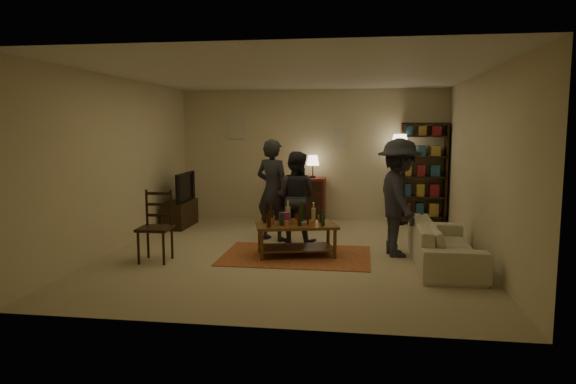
% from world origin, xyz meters
% --- Properties ---
extents(floor, '(6.00, 6.00, 0.00)m').
position_xyz_m(floor, '(0.00, 0.00, 0.00)').
color(floor, '#C6B793').
rests_on(floor, ground).
extents(room_shell, '(6.00, 6.00, 6.00)m').
position_xyz_m(room_shell, '(-0.65, 2.98, 1.81)').
color(room_shell, beige).
rests_on(room_shell, ground).
extents(rug, '(2.20, 1.50, 0.01)m').
position_xyz_m(rug, '(0.09, -0.18, 0.01)').
color(rug, maroon).
rests_on(rug, ground).
extents(coffee_table, '(1.32, 0.93, 0.83)m').
position_xyz_m(coffee_table, '(0.08, -0.18, 0.43)').
color(coffee_table, brown).
rests_on(coffee_table, ground).
extents(dining_chair, '(0.47, 0.47, 1.04)m').
position_xyz_m(dining_chair, '(-1.88, -0.72, 0.55)').
color(dining_chair, black).
rests_on(dining_chair, ground).
extents(tv_stand, '(0.40, 1.00, 1.06)m').
position_xyz_m(tv_stand, '(-2.44, 1.80, 0.38)').
color(tv_stand, black).
rests_on(tv_stand, ground).
extents(dresser, '(1.00, 0.50, 1.36)m').
position_xyz_m(dresser, '(-0.19, 2.71, 0.48)').
color(dresser, maroon).
rests_on(dresser, ground).
extents(bookshelf, '(0.90, 0.34, 2.02)m').
position_xyz_m(bookshelf, '(2.25, 2.78, 1.03)').
color(bookshelf, black).
rests_on(bookshelf, ground).
extents(floor_lamp, '(0.36, 0.36, 1.79)m').
position_xyz_m(floor_lamp, '(1.77, 2.65, 1.52)').
color(floor_lamp, black).
rests_on(floor_lamp, ground).
extents(sofa, '(0.81, 2.08, 0.61)m').
position_xyz_m(sofa, '(2.20, -0.40, 0.30)').
color(sofa, beige).
rests_on(sofa, ground).
extents(person_left, '(0.74, 0.63, 1.73)m').
position_xyz_m(person_left, '(-0.45, 0.87, 0.86)').
color(person_left, '#23232A').
rests_on(person_left, ground).
extents(person_right, '(0.85, 0.73, 1.53)m').
position_xyz_m(person_right, '(-0.05, 0.76, 0.76)').
color(person_right, '#27282F').
rests_on(person_right, ground).
extents(person_by_sofa, '(0.88, 1.25, 1.76)m').
position_xyz_m(person_by_sofa, '(1.59, 0.08, 0.88)').
color(person_by_sofa, '#282830').
rests_on(person_by_sofa, ground).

